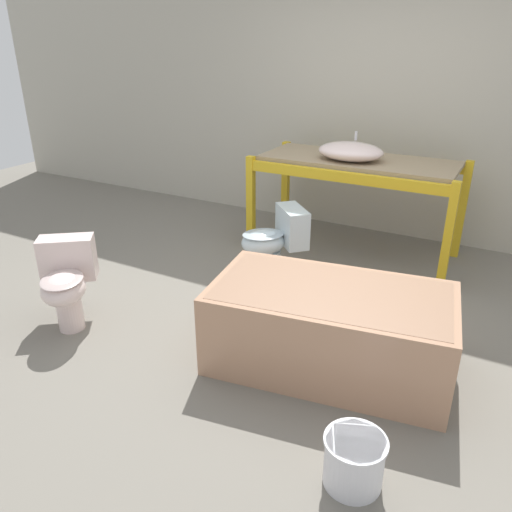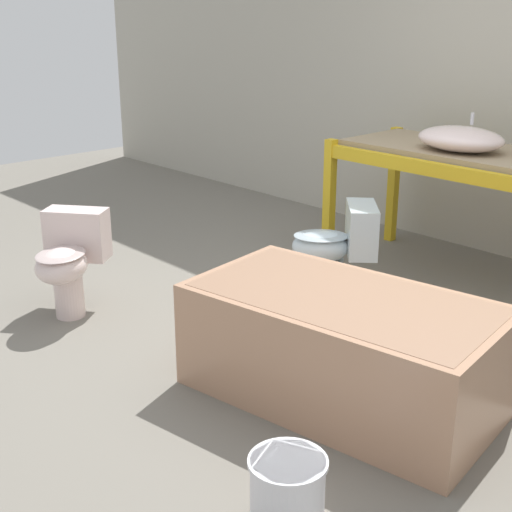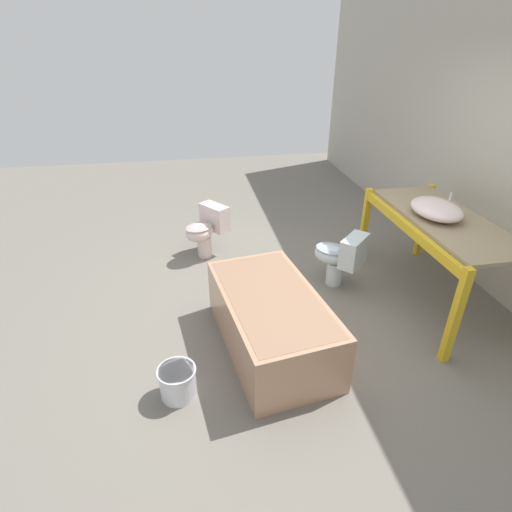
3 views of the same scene
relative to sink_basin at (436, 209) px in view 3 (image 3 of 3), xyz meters
The scene contains 7 objects.
ground_plane 1.57m from the sink_basin, 88.27° to the right, with size 12.00×12.00×0.00m, color slate.
shelving_rack 0.24m from the sink_basin, 63.89° to the left, with size 1.91×0.86×0.94m.
sink_basin is the anchor object (origin of this frame).
bathtub_main 1.96m from the sink_basin, 73.79° to the right, with size 1.59×1.01×0.54m.
toilet_near 2.65m from the sink_basin, 121.04° to the right, with size 0.60×0.64×0.64m.
toilet_far 1.08m from the sink_basin, 114.02° to the right, with size 0.63×0.62×0.64m.
bucket_white 2.90m from the sink_basin, 69.66° to the right, with size 0.30×0.30×0.26m.
Camera 3 is at (3.24, -1.18, 2.51)m, focal length 28.00 mm.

